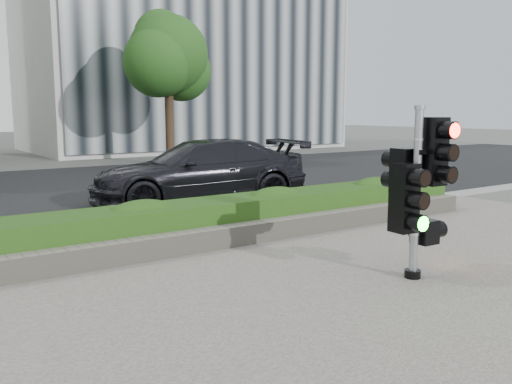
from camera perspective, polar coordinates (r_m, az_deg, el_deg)
ground at (r=7.62m, az=4.40°, el=-8.83°), size 120.00×120.00×0.00m
sidewalk at (r=6.00m, az=20.02°, el=-14.07°), size 16.00×11.00×0.03m
road at (r=16.47m, az=-18.00°, el=0.20°), size 60.00×13.00×0.02m
curb at (r=10.17m, az=-6.83°, el=-4.10°), size 60.00×0.25×0.12m
stone_wall at (r=9.07m, az=-3.16°, el=-4.68°), size 12.00×0.32×0.34m
hedge at (r=9.59m, az=-5.20°, el=-2.95°), size 12.00×1.00×0.68m
building_right at (r=34.59m, az=-7.76°, el=14.62°), size 18.00×10.00×12.00m
tree_right at (r=23.58m, az=-9.33°, el=13.78°), size 4.10×3.58×6.53m
traffic_signal at (r=7.51m, az=16.51°, el=0.82°), size 0.81×0.60×2.31m
car_dark at (r=13.47m, az=-5.93°, el=2.19°), size 5.61×2.90×1.56m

